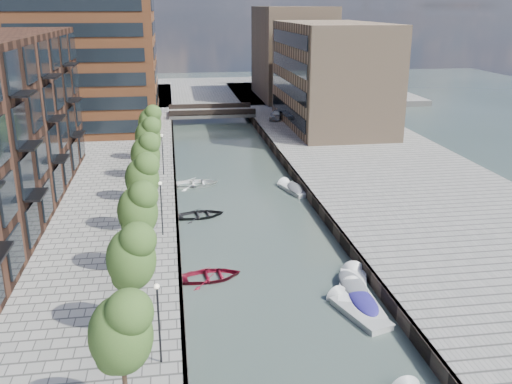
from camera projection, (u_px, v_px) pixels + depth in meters
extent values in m
plane|color=#38473F|center=(235.00, 181.00, 58.54)|extent=(300.00, 300.00, 0.00)
cube|color=gray|center=(384.00, 170.00, 60.65)|extent=(20.00, 140.00, 1.00)
cube|color=#332823|center=(175.00, 179.00, 57.52)|extent=(0.25, 140.00, 1.00)
cube|color=#332823|center=(293.00, 174.00, 59.25)|extent=(0.25, 140.00, 1.00)
cube|color=gray|center=(201.00, 92.00, 114.76)|extent=(80.00, 40.00, 1.00)
cube|color=#96512B|center=(83.00, 15.00, 74.64)|extent=(18.00, 18.00, 30.00)
cube|color=#94765B|center=(331.00, 75.00, 78.98)|extent=(12.00, 25.00, 14.00)
cube|color=#94765B|center=(292.00, 53.00, 103.10)|extent=(12.00, 20.00, 16.00)
cube|color=gray|center=(211.00, 113.00, 88.21)|extent=(13.00, 6.00, 0.60)
cube|color=#332823|center=(213.00, 112.00, 85.39)|extent=(13.00, 0.40, 0.80)
cube|color=#332823|center=(210.00, 106.00, 90.65)|extent=(13.00, 0.40, 0.80)
ellipsoid|color=#2F501E|center=(120.00, 329.00, 21.85)|extent=(2.50, 2.50, 3.25)
cylinder|color=#382619|center=(135.00, 303.00, 29.28)|extent=(0.20, 0.20, 3.20)
ellipsoid|color=#2F501E|center=(131.00, 255.00, 28.43)|extent=(2.50, 2.50, 3.25)
cylinder|color=#382619|center=(140.00, 248.00, 35.86)|extent=(0.20, 0.20, 3.20)
ellipsoid|color=#2F501E|center=(138.00, 208.00, 35.01)|extent=(2.50, 2.50, 3.25)
cylinder|color=#382619|center=(144.00, 211.00, 42.44)|extent=(0.20, 0.20, 3.20)
ellipsoid|color=#2F501E|center=(142.00, 176.00, 41.59)|extent=(2.50, 2.50, 3.25)
cylinder|color=#382619|center=(147.00, 183.00, 49.01)|extent=(0.20, 0.20, 3.20)
ellipsoid|color=#2F501E|center=(145.00, 152.00, 48.16)|extent=(2.50, 2.50, 3.25)
cylinder|color=#382619|center=(149.00, 162.00, 55.59)|extent=(0.20, 0.20, 3.20)
ellipsoid|color=#2F501E|center=(148.00, 135.00, 54.74)|extent=(2.50, 2.50, 3.25)
cylinder|color=#382619|center=(151.00, 146.00, 62.17)|extent=(0.20, 0.20, 3.20)
ellipsoid|color=#2F501E|center=(150.00, 121.00, 61.32)|extent=(2.50, 2.50, 3.25)
cylinder|color=black|center=(159.00, 325.00, 26.52)|extent=(0.10, 0.10, 4.00)
sphere|color=#FFF2CC|center=(157.00, 286.00, 25.90)|extent=(0.24, 0.24, 0.24)
cylinder|color=black|center=(162.00, 209.00, 41.56)|extent=(0.10, 0.10, 4.00)
sphere|color=#FFF2CC|center=(160.00, 183.00, 40.93)|extent=(0.24, 0.24, 0.24)
cylinder|color=black|center=(163.00, 155.00, 56.59)|extent=(0.10, 0.10, 4.00)
sphere|color=#FFF2CC|center=(162.00, 135.00, 55.97)|extent=(0.24, 0.24, 0.24)
imported|color=maroon|center=(211.00, 279.00, 37.60)|extent=(4.40, 3.39, 0.84)
imported|color=white|center=(196.00, 186.00, 57.00)|extent=(4.75, 3.56, 0.94)
imported|color=black|center=(201.00, 217.00, 48.60)|extent=(4.37, 3.38, 0.84)
cube|color=white|center=(353.00, 290.00, 35.97)|extent=(2.93, 4.65, 0.62)
cube|color=white|center=(353.00, 285.00, 35.87)|extent=(3.03, 4.76, 0.09)
cone|color=white|center=(353.00, 274.00, 38.00)|extent=(1.80, 1.33, 1.61)
ellipsoid|color=slate|center=(353.00, 285.00, 35.86)|extent=(2.72, 4.26, 0.53)
cube|color=#ACADAB|center=(361.00, 316.00, 33.00)|extent=(2.71, 4.39, 0.58)
cube|color=#ACADAB|center=(361.00, 311.00, 32.91)|extent=(2.81, 4.49, 0.09)
cone|color=#ACADAB|center=(340.00, 300.00, 34.74)|extent=(1.70, 1.23, 1.52)
cube|color=beige|center=(363.00, 306.00, 34.06)|extent=(1.56, 4.15, 0.58)
cube|color=beige|center=(363.00, 302.00, 33.96)|extent=(1.63, 4.24, 0.09)
cone|color=beige|center=(352.00, 289.00, 35.99)|extent=(1.54, 0.82, 1.53)
ellipsoid|color=navy|center=(363.00, 301.00, 33.95)|extent=(1.47, 3.79, 0.50)
cube|color=silver|center=(295.00, 191.00, 55.08)|extent=(2.60, 4.28, 0.57)
cube|color=silver|center=(295.00, 188.00, 54.99)|extent=(2.69, 4.38, 0.09)
cone|color=silver|center=(285.00, 185.00, 56.79)|extent=(1.65, 1.19, 1.48)
ellipsoid|color=#4D4E53|center=(295.00, 188.00, 54.97)|extent=(2.41, 3.92, 0.49)
imported|color=#ACAFB1|center=(277.00, 115.00, 84.62)|extent=(3.03, 4.45, 1.41)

